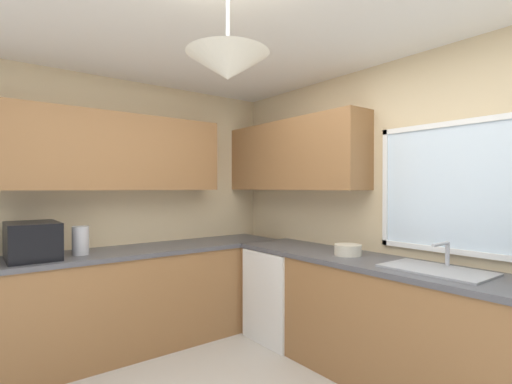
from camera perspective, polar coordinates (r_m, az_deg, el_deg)
The scene contains 8 objects.
room_shell at distance 3.01m, azimuth -4.45°, elevation 7.23°, with size 4.24×3.58×2.59m.
counter_run_left at distance 3.72m, azimuth -19.80°, elevation -15.24°, with size 0.65×3.19×0.91m.
counter_run_back at distance 3.07m, azimuth 22.35°, elevation -18.73°, with size 3.33×0.65×0.91m.
dishwasher at distance 3.84m, azimuth 4.45°, elevation -15.04°, with size 0.60×0.60×0.87m, color white.
microwave at distance 3.46m, azimuth -30.71°, elevation -6.35°, with size 0.48×0.36×0.29m, color black.
kettle at distance 3.50m, azimuth -24.99°, elevation -6.66°, with size 0.13×0.13×0.24m, color #B7B7BC.
sink_assembly at distance 2.87m, azimuth 25.59°, elevation -10.49°, with size 0.67×0.40×0.19m.
bowl at distance 3.25m, azimuth 13.72°, elevation -8.49°, with size 0.22×0.22×0.09m, color beige.
Camera 1 is at (1.66, -1.09, 1.47)m, focal length 26.47 mm.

